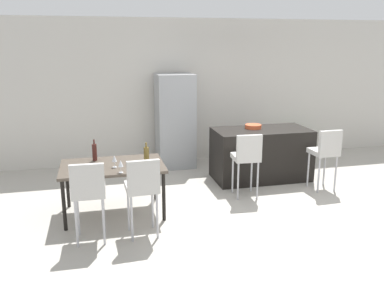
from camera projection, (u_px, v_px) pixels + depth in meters
The scene contains 15 objects.
ground_plane at pixel (257, 201), 6.34m from camera, with size 10.00×10.00×0.00m, color #ADA89E.
back_wall at pixel (211, 90), 8.47m from camera, with size 10.00×0.12×2.90m, color beige.
kitchen_island at pixel (261, 154), 7.32m from camera, with size 1.71×0.86×0.92m, color black.
bar_chair_left at pixel (247, 155), 6.36m from camera, with size 0.43×0.43×1.05m.
bar_chair_middle at pixel (326, 150), 6.67m from camera, with size 0.42×0.42×1.05m.
dining_table at pixel (113, 169), 5.74m from camera, with size 1.45×0.92×0.74m.
dining_chair_near at pixel (88, 189), 4.88m from camera, with size 0.41×0.41×1.05m.
dining_chair_far at pixel (142, 185), 5.03m from camera, with size 0.42×0.42×1.05m.
wine_bottle_end at pixel (146, 155), 5.79m from camera, with size 0.08×0.08×0.30m.
wine_bottle_right at pixel (95, 152), 5.91m from camera, with size 0.07×0.07×0.32m.
wine_glass_left at pixel (121, 164), 5.35m from camera, with size 0.07×0.07×0.17m.
wine_glass_middle at pixel (114, 159), 5.58m from camera, with size 0.07×0.07×0.17m.
refrigerator at pixel (175, 121), 7.99m from camera, with size 0.72×0.68×1.84m, color #939699.
fruit_bowl at pixel (253, 126), 7.28m from camera, with size 0.29×0.29×0.07m, color #C6512D.
potted_plant at pixel (301, 142), 8.75m from camera, with size 0.37×0.37×0.58m.
Camera 1 is at (-2.37, -5.52, 2.43)m, focal length 37.80 mm.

